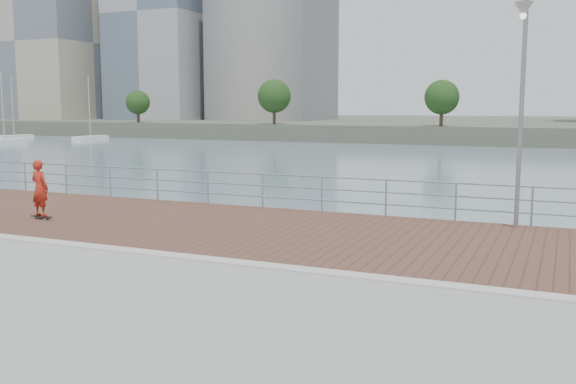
% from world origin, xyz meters
% --- Properties ---
extents(water, '(400.00, 400.00, 0.00)m').
position_xyz_m(water, '(0.00, 0.00, -2.00)').
color(water, slate).
rests_on(water, ground).
extents(brick_lane, '(40.00, 6.80, 0.02)m').
position_xyz_m(brick_lane, '(0.00, 3.60, 0.01)').
color(brick_lane, brown).
rests_on(brick_lane, seawall).
extents(curb, '(40.00, 0.40, 0.06)m').
position_xyz_m(curb, '(0.00, 0.00, 0.03)').
color(curb, '#B7B5AD').
rests_on(curb, seawall).
extents(far_shore, '(320.00, 95.00, 2.50)m').
position_xyz_m(far_shore, '(0.00, 122.50, -0.75)').
color(far_shore, '#4C5142').
rests_on(far_shore, ground).
extents(guardrail, '(39.06, 0.06, 1.13)m').
position_xyz_m(guardrail, '(0.00, 7.00, 0.69)').
color(guardrail, '#8C9EA8').
rests_on(guardrail, brick_lane).
extents(street_lamp, '(0.45, 1.30, 6.13)m').
position_xyz_m(street_lamp, '(4.77, 6.05, 4.35)').
color(street_lamp, gray).
rests_on(street_lamp, brick_lane).
extents(skateboard, '(0.72, 0.24, 0.08)m').
position_xyz_m(skateboard, '(-8.05, 2.42, 0.08)').
color(skateboard, black).
rests_on(skateboard, brick_lane).
extents(skateboarder, '(0.63, 0.45, 1.64)m').
position_xyz_m(skateboarder, '(-8.05, 2.42, 0.93)').
color(skateboarder, '#A92316').
rests_on(skateboarder, skateboard).
extents(shoreline_trees, '(144.26, 5.05, 6.74)m').
position_xyz_m(shoreline_trees, '(6.56, 77.00, 4.35)').
color(shoreline_trees, '#473323').
rests_on(shoreline_trees, far_shore).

